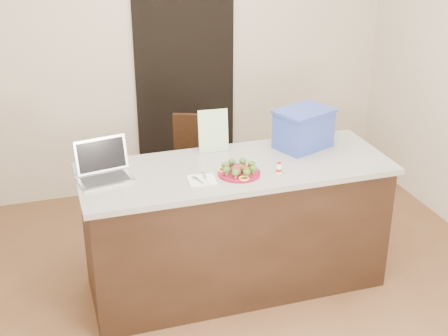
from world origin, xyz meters
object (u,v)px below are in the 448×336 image
object	(u,v)px
plate	(239,173)
blue_box	(304,128)
napkin	(202,180)
yogurt_bottle	(279,169)
chair	(204,168)
island	(236,227)
laptop	(103,168)

from	to	relation	value
plate	blue_box	distance (m)	0.66
plate	napkin	bearing A→B (deg)	-176.12
yogurt_bottle	napkin	bearing A→B (deg)	174.69
plate	chair	xyz separation A→B (m)	(0.03, 0.95, -0.38)
plate	blue_box	size ratio (longest dim) A/B	0.60
napkin	blue_box	size ratio (longest dim) A/B	0.37
island	chair	bearing A→B (deg)	89.35
plate	laptop	xyz separation A→B (m)	(-0.83, 0.22, 0.05)
napkin	yogurt_bottle	size ratio (longest dim) A/B	2.16
island	plate	xyz separation A→B (m)	(-0.02, -0.13, 0.47)
laptop	chair	xyz separation A→B (m)	(0.86, 0.72, -0.43)
napkin	yogurt_bottle	world-z (taller)	yogurt_bottle
napkin	laptop	distance (m)	0.63
laptop	blue_box	xyz separation A→B (m)	(1.40, 0.07, 0.08)
chair	island	bearing A→B (deg)	-69.09
laptop	chair	distance (m)	1.20
island	yogurt_bottle	bearing A→B (deg)	-41.35
plate	chair	size ratio (longest dim) A/B	0.28
laptop	chair	size ratio (longest dim) A/B	0.38
chair	plate	bearing A→B (deg)	-70.48
island	napkin	size ratio (longest dim) A/B	12.17
yogurt_bottle	chair	xyz separation A→B (m)	(-0.21, 1.01, -0.40)
island	laptop	world-z (taller)	laptop
island	plate	distance (m)	0.49
blue_box	chair	bearing A→B (deg)	108.38
chair	blue_box	bearing A→B (deg)	-28.63
yogurt_bottle	island	bearing A→B (deg)	138.65
plate	napkin	world-z (taller)	plate
laptop	chair	world-z (taller)	laptop
napkin	plate	bearing A→B (deg)	3.88
island	napkin	bearing A→B (deg)	-151.60
yogurt_bottle	chair	bearing A→B (deg)	101.90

